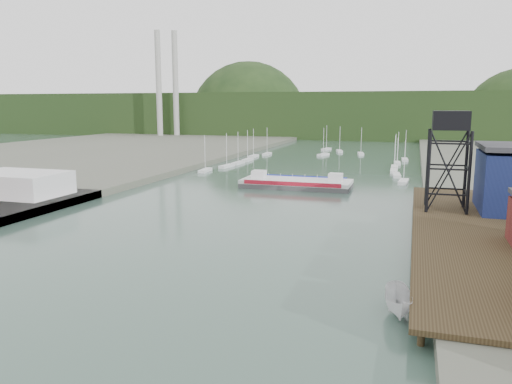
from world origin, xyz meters
The scene contains 8 objects.
east_pier centered at (37.00, 45.00, 1.90)m, with size 14.00×70.00×2.45m.
white_shed centered at (-44.00, 50.00, 3.85)m, with size 18.00×12.00×4.50m, color silver.
lift_tower centered at (35.00, 58.00, 15.65)m, with size 6.50×6.50×16.00m.
marina_sailboats centered at (0.08, 138.46, 0.35)m, with size 57.71×92.65×0.90m.
smokestacks centered at (-106.00, 232.50, 30.00)m, with size 11.20×8.20×60.00m.
distant_hills centered at (-3.98, 301.35, 10.38)m, with size 500.00×120.00×80.00m.
chain_ferry centered at (3.77, 84.94, 1.05)m, with size 25.45×10.57×3.65m.
motorboat centered at (29.07, 17.55, 1.25)m, with size 2.44×6.49×2.51m, color silver.
Camera 1 is at (29.68, -27.69, 19.11)m, focal length 35.00 mm.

